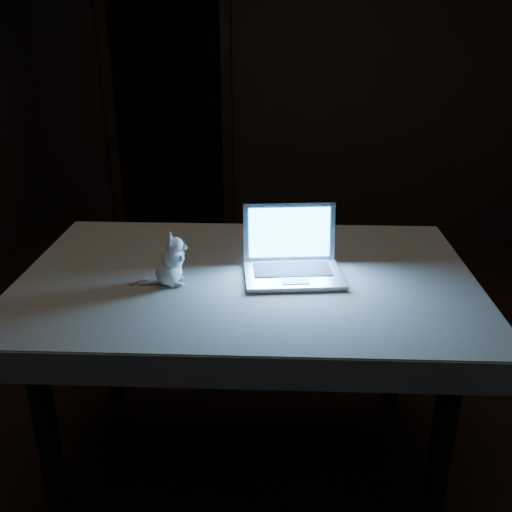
# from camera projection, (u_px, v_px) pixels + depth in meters

# --- Properties ---
(floor) EXTENTS (5.00, 5.00, 0.00)m
(floor) POSITION_uv_depth(u_px,v_px,m) (253.00, 421.00, 2.60)
(floor) COLOR black
(floor) RESTS_ON ground
(back_wall) EXTENTS (4.50, 0.04, 2.60)m
(back_wall) POSITION_uv_depth(u_px,v_px,m) (305.00, 74.00, 4.37)
(back_wall) COLOR black
(back_wall) RESTS_ON ground
(doorway) EXTENTS (1.06, 0.36, 2.13)m
(doorway) POSITION_uv_depth(u_px,v_px,m) (169.00, 103.00, 4.62)
(doorway) COLOR black
(doorway) RESTS_ON back_wall
(table) EXTENTS (1.64, 1.16, 0.82)m
(table) POSITION_uv_depth(u_px,v_px,m) (248.00, 371.00, 2.25)
(table) COLOR black
(table) RESTS_ON floor
(tablecloth) EXTENTS (1.67, 1.14, 0.11)m
(tablecloth) POSITION_uv_depth(u_px,v_px,m) (232.00, 291.00, 2.08)
(tablecloth) COLOR #BDB79E
(tablecloth) RESTS_ON table
(laptop) EXTENTS (0.40, 0.37, 0.23)m
(laptop) POSITION_uv_depth(u_px,v_px,m) (294.00, 247.00, 2.01)
(laptop) COLOR silver
(laptop) RESTS_ON tablecloth
(plush_mouse) EXTENTS (0.14, 0.14, 0.18)m
(plush_mouse) POSITION_uv_depth(u_px,v_px,m) (168.00, 260.00, 1.97)
(plush_mouse) COLOR white
(plush_mouse) RESTS_ON tablecloth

